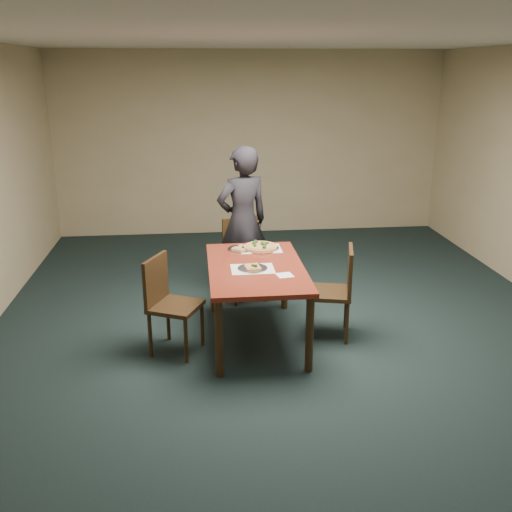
{
  "coord_description": "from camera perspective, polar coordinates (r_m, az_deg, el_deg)",
  "views": [
    {
      "loc": [
        -0.87,
        -4.9,
        2.54
      ],
      "look_at": [
        -0.32,
        0.16,
        0.85
      ],
      "focal_mm": 40.0,
      "sensor_mm": 36.0,
      "label": 1
    }
  ],
  "objects": [
    {
      "name": "chair_far",
      "position": [
        6.51,
        -1.28,
        0.24
      ],
      "size": [
        0.51,
        0.51,
        0.91
      ],
      "rotation": [
        0.0,
        0.0,
        0.26
      ],
      "color": "black",
      "rests_on": "ground"
    },
    {
      "name": "slice_plate_far",
      "position": [
        5.88,
        -1.5,
        0.76
      ],
      "size": [
        0.28,
        0.28,
        0.06
      ],
      "color": "silver",
      "rests_on": "dining_table"
    },
    {
      "name": "placemat_near",
      "position": [
        5.31,
        -0.34,
        -1.3
      ],
      "size": [
        0.4,
        0.3,
        0.0
      ],
      "primitive_type": "cube",
      "color": "white",
      "rests_on": "dining_table"
    },
    {
      "name": "diner",
      "position": [
        6.5,
        -1.35,
        3.43
      ],
      "size": [
        0.74,
        0.62,
        1.73
      ],
      "primitive_type": "imported",
      "rotation": [
        0.0,
        0.0,
        3.52
      ],
      "color": "black",
      "rests_on": "ground"
    },
    {
      "name": "room_shell",
      "position": [
        5.04,
        3.91,
        9.21
      ],
      "size": [
        8.0,
        8.0,
        8.0
      ],
      "color": "tan",
      "rests_on": "ground"
    },
    {
      "name": "ground",
      "position": [
        5.59,
        3.52,
        -8.7
      ],
      "size": [
        8.0,
        8.0,
        0.0
      ],
      "primitive_type": "plane",
      "color": "black",
      "rests_on": "ground"
    },
    {
      "name": "pizza_pan",
      "position": [
        5.89,
        0.47,
        0.94
      ],
      "size": [
        0.38,
        0.38,
        0.07
      ],
      "color": "silver",
      "rests_on": "dining_table"
    },
    {
      "name": "placemat_main",
      "position": [
        5.9,
        0.47,
        0.73
      ],
      "size": [
        0.42,
        0.32,
        0.0
      ],
      "primitive_type": "cube",
      "color": "white",
      "rests_on": "dining_table"
    },
    {
      "name": "napkin",
      "position": [
        5.15,
        2.89,
        -1.94
      ],
      "size": [
        0.16,
        0.16,
        0.01
      ],
      "primitive_type": "cube",
      "rotation": [
        0.0,
        0.0,
        0.18
      ],
      "color": "white",
      "rests_on": "dining_table"
    },
    {
      "name": "dining_table",
      "position": [
        5.42,
        0.0,
        -1.93
      ],
      "size": [
        0.9,
        1.5,
        0.75
      ],
      "color": "maroon",
      "rests_on": "ground"
    },
    {
      "name": "chair_right",
      "position": [
        5.58,
        8.13,
        -3.07
      ],
      "size": [
        0.51,
        0.51,
        0.91
      ],
      "rotation": [
        0.0,
        0.0,
        -1.81
      ],
      "color": "black",
      "rests_on": "ground"
    },
    {
      "name": "chair_left",
      "position": [
        5.31,
        -8.83,
        -4.26
      ],
      "size": [
        0.56,
        0.56,
        0.91
      ],
      "rotation": [
        0.0,
        0.0,
        1.14
      ],
      "color": "black",
      "rests_on": "ground"
    },
    {
      "name": "slice_plate_near",
      "position": [
        5.31,
        -0.33,
        -1.17
      ],
      "size": [
        0.28,
        0.28,
        0.06
      ],
      "color": "silver",
      "rests_on": "dining_table"
    }
  ]
}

